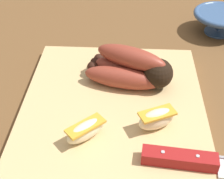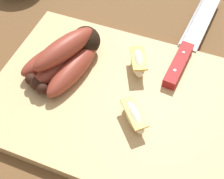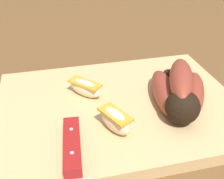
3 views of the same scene
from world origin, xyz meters
TOP-DOWN VIEW (x-y plane):
  - ground_plane at (0.00, 0.00)m, footprint 6.00×6.00m
  - cutting_board at (-0.01, -0.00)m, footprint 0.39×0.29m
  - banana_bunch at (0.08, -0.03)m, footprint 0.12×0.15m
  - chefs_knife at (-0.10, -0.14)m, footprint 0.06×0.28m
  - apple_wedge_near at (-0.06, 0.03)m, footprint 0.06×0.06m
  - apple_wedge_middle at (-0.03, -0.07)m, footprint 0.05×0.06m
  - ceramic_bowl at (0.30, -0.22)m, footprint 0.12×0.12m

SIDE VIEW (x-z plane):
  - ground_plane at x=0.00m, z-range 0.00..0.00m
  - cutting_board at x=-0.01m, z-range 0.00..0.02m
  - chefs_knife at x=-0.10m, z-range 0.02..0.04m
  - ceramic_bowl at x=0.30m, z-range 0.00..0.06m
  - apple_wedge_near at x=-0.06m, z-range 0.02..0.05m
  - apple_wedge_middle at x=-0.03m, z-range 0.02..0.06m
  - banana_bunch at x=0.08m, z-range 0.01..0.08m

